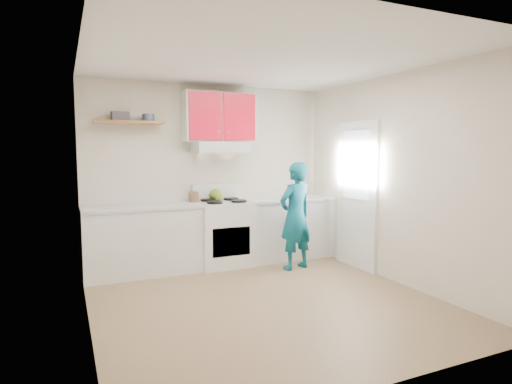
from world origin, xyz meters
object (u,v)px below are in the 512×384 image
crock (194,198)px  person (296,216)px  stove (224,233)px  tin (148,118)px  kettle (216,195)px

crock → person: (1.24, -0.72, -0.24)m
stove → tin: size_ratio=5.63×
tin → crock: (0.60, -0.06, -1.10)m
kettle → tin: bearing=-171.7°
tin → kettle: bearing=1.3°
stove → person: person is taller
tin → person: tin is taller
kettle → person: (0.88, -0.80, -0.26)m
stove → tin: bearing=170.0°
stove → person: (0.84, -0.60, 0.29)m
tin → person: bearing=-23.0°
tin → kettle: size_ratio=0.82×
tin → kettle: 1.45m
stove → kettle: bearing=101.2°
crock → kettle: bearing=12.6°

